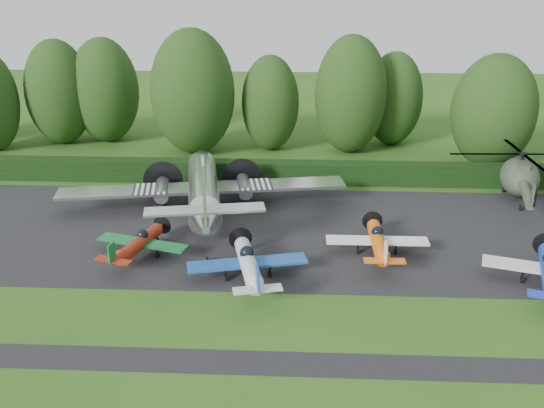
{
  "coord_description": "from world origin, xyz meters",
  "views": [
    {
      "loc": [
        0.74,
        -31.51,
        19.16
      ],
      "look_at": [
        -1.21,
        9.5,
        2.5
      ],
      "focal_mm": 40.0,
      "sensor_mm": 36.0,
      "label": 1
    }
  ],
  "objects_px": {
    "transport_plane": "(203,190)",
    "helicopter": "(520,174)",
    "light_plane_white": "(249,264)",
    "light_plane_orange": "(378,241)",
    "light_plane_red": "(139,243)"
  },
  "relations": [
    {
      "from": "light_plane_orange",
      "to": "transport_plane",
      "type": "bearing_deg",
      "value": 152.57
    },
    {
      "from": "light_plane_white",
      "to": "helicopter",
      "type": "relative_size",
      "value": 0.56
    },
    {
      "from": "light_plane_white",
      "to": "light_plane_red",
      "type": "bearing_deg",
      "value": 171.94
    },
    {
      "from": "transport_plane",
      "to": "light_plane_orange",
      "type": "height_order",
      "value": "transport_plane"
    },
    {
      "from": "light_plane_white",
      "to": "helicopter",
      "type": "bearing_deg",
      "value": 48.78
    },
    {
      "from": "light_plane_white",
      "to": "helicopter",
      "type": "distance_m",
      "value": 27.1
    },
    {
      "from": "light_plane_red",
      "to": "light_plane_orange",
      "type": "height_order",
      "value": "light_plane_orange"
    },
    {
      "from": "transport_plane",
      "to": "helicopter",
      "type": "bearing_deg",
      "value": 20.46
    },
    {
      "from": "transport_plane",
      "to": "light_plane_orange",
      "type": "xyz_separation_m",
      "value": [
        13.17,
        -6.9,
        -0.96
      ]
    },
    {
      "from": "transport_plane",
      "to": "light_plane_orange",
      "type": "distance_m",
      "value": 14.9
    },
    {
      "from": "helicopter",
      "to": "light_plane_red",
      "type": "bearing_deg",
      "value": -169.59
    },
    {
      "from": "light_plane_white",
      "to": "light_plane_orange",
      "type": "xyz_separation_m",
      "value": [
        8.61,
        3.94,
        -0.1
      ]
    },
    {
      "from": "transport_plane",
      "to": "light_plane_orange",
      "type": "bearing_deg",
      "value": -17.81
    },
    {
      "from": "light_plane_white",
      "to": "light_plane_orange",
      "type": "distance_m",
      "value": 9.47
    },
    {
      "from": "light_plane_red",
      "to": "helicopter",
      "type": "distance_m",
      "value": 32.46
    }
  ]
}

